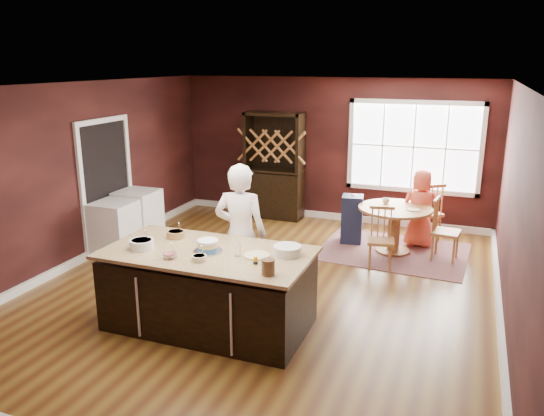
{
  "coord_description": "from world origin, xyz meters",
  "views": [
    {
      "loc": [
        2.46,
        -6.23,
        3.0
      ],
      "look_at": [
        -0.01,
        0.28,
        1.05
      ],
      "focal_mm": 35.0,
      "sensor_mm": 36.0,
      "label": 1
    }
  ],
  "objects_px": {
    "dryer": "(138,217)",
    "chair_east": "(446,229)",
    "toddler": "(354,194)",
    "high_chair": "(352,218)",
    "washer": "(115,229)",
    "layer_cake": "(208,246)",
    "chair_south": "(381,238)",
    "seated_woman": "(420,208)",
    "baker": "(241,235)",
    "kitchen_island": "(209,290)",
    "chair_north": "(427,211)",
    "dining_table": "(395,220)",
    "hutch": "(274,166)"
  },
  "relations": [
    {
      "from": "kitchen_island",
      "to": "chair_south",
      "type": "relative_size",
      "value": 2.55
    },
    {
      "from": "kitchen_island",
      "to": "high_chair",
      "type": "bearing_deg",
      "value": 75.39
    },
    {
      "from": "seated_woman",
      "to": "dryer",
      "type": "distance_m",
      "value": 4.68
    },
    {
      "from": "washer",
      "to": "baker",
      "type": "bearing_deg",
      "value": -17.67
    },
    {
      "from": "kitchen_island",
      "to": "seated_woman",
      "type": "bearing_deg",
      "value": 61.62
    },
    {
      "from": "toddler",
      "to": "washer",
      "type": "xyz_separation_m",
      "value": [
        -3.32,
        -2.09,
        -0.37
      ]
    },
    {
      "from": "chair_north",
      "to": "high_chair",
      "type": "distance_m",
      "value": 1.31
    },
    {
      "from": "kitchen_island",
      "to": "high_chair",
      "type": "distance_m",
      "value": 3.6
    },
    {
      "from": "dining_table",
      "to": "washer",
      "type": "distance_m",
      "value": 4.43
    },
    {
      "from": "dryer",
      "to": "chair_east",
      "type": "bearing_deg",
      "value": 11.94
    },
    {
      "from": "kitchen_island",
      "to": "layer_cake",
      "type": "xyz_separation_m",
      "value": [
        0.01,
        -0.01,
        0.55
      ]
    },
    {
      "from": "baker",
      "to": "seated_woman",
      "type": "relative_size",
      "value": 1.39
    },
    {
      "from": "kitchen_island",
      "to": "chair_south",
      "type": "height_order",
      "value": "same"
    },
    {
      "from": "washer",
      "to": "dryer",
      "type": "relative_size",
      "value": 0.96
    },
    {
      "from": "baker",
      "to": "layer_cake",
      "type": "distance_m",
      "value": 0.73
    },
    {
      "from": "dining_table",
      "to": "baker",
      "type": "relative_size",
      "value": 0.64
    },
    {
      "from": "kitchen_island",
      "to": "dryer",
      "type": "height_order",
      "value": "kitchen_island"
    },
    {
      "from": "baker",
      "to": "chair_east",
      "type": "relative_size",
      "value": 1.83
    },
    {
      "from": "hutch",
      "to": "kitchen_island",
      "type": "bearing_deg",
      "value": -79.09
    },
    {
      "from": "kitchen_island",
      "to": "chair_north",
      "type": "bearing_deg",
      "value": 63.15
    },
    {
      "from": "seated_woman",
      "to": "washer",
      "type": "distance_m",
      "value": 4.93
    },
    {
      "from": "toddler",
      "to": "high_chair",
      "type": "bearing_deg",
      "value": -83.22
    },
    {
      "from": "dining_table",
      "to": "dryer",
      "type": "height_order",
      "value": "dryer"
    },
    {
      "from": "baker",
      "to": "hutch",
      "type": "relative_size",
      "value": 0.88
    },
    {
      "from": "chair_east",
      "to": "chair_south",
      "type": "relative_size",
      "value": 1.07
    },
    {
      "from": "layer_cake",
      "to": "washer",
      "type": "xyz_separation_m",
      "value": [
        -2.44,
        1.52,
        -0.55
      ]
    },
    {
      "from": "kitchen_island",
      "to": "baker",
      "type": "relative_size",
      "value": 1.3
    },
    {
      "from": "chair_north",
      "to": "toddler",
      "type": "bearing_deg",
      "value": -15.1
    },
    {
      "from": "chair_south",
      "to": "dryer",
      "type": "xyz_separation_m",
      "value": [
        -3.98,
        -0.35,
        -0.0
      ]
    },
    {
      "from": "baker",
      "to": "dryer",
      "type": "relative_size",
      "value": 1.97
    },
    {
      "from": "baker",
      "to": "seated_woman",
      "type": "bearing_deg",
      "value": -129.89
    },
    {
      "from": "baker",
      "to": "washer",
      "type": "distance_m",
      "value": 2.69
    },
    {
      "from": "baker",
      "to": "chair_north",
      "type": "xyz_separation_m",
      "value": [
        1.97,
        3.38,
        -0.39
      ]
    },
    {
      "from": "high_chair",
      "to": "dryer",
      "type": "xyz_separation_m",
      "value": [
        -3.33,
        -1.33,
        0.03
      ]
    },
    {
      "from": "seated_woman",
      "to": "toddler",
      "type": "height_order",
      "value": "seated_woman"
    },
    {
      "from": "baker",
      "to": "high_chair",
      "type": "relative_size",
      "value": 2.12
    },
    {
      "from": "toddler",
      "to": "washer",
      "type": "bearing_deg",
      "value": -147.81
    },
    {
      "from": "dining_table",
      "to": "layer_cake",
      "type": "xyz_separation_m",
      "value": [
        -1.63,
        -3.26,
        0.45
      ]
    },
    {
      "from": "washer",
      "to": "seated_woman",
      "type": "bearing_deg",
      "value": 26.26
    },
    {
      "from": "toddler",
      "to": "dryer",
      "type": "xyz_separation_m",
      "value": [
        -3.32,
        -1.45,
        -0.35
      ]
    },
    {
      "from": "chair_south",
      "to": "chair_north",
      "type": "xyz_separation_m",
      "value": [
        0.51,
        1.59,
        0.05
      ]
    },
    {
      "from": "chair_north",
      "to": "washer",
      "type": "relative_size",
      "value": 1.17
    },
    {
      "from": "chair_north",
      "to": "hutch",
      "type": "xyz_separation_m",
      "value": [
        -2.93,
        0.36,
        0.51
      ]
    },
    {
      "from": "chair_north",
      "to": "seated_woman",
      "type": "xyz_separation_m",
      "value": [
        -0.08,
        -0.4,
        0.14
      ]
    },
    {
      "from": "seated_woman",
      "to": "toddler",
      "type": "xyz_separation_m",
      "value": [
        -1.1,
        -0.09,
        0.16
      ]
    },
    {
      "from": "kitchen_island",
      "to": "chair_north",
      "type": "distance_m",
      "value": 4.58
    },
    {
      "from": "kitchen_island",
      "to": "seated_woman",
      "type": "distance_m",
      "value": 4.2
    },
    {
      "from": "chair_east",
      "to": "chair_south",
      "type": "height_order",
      "value": "chair_east"
    },
    {
      "from": "baker",
      "to": "chair_south",
      "type": "distance_m",
      "value": 2.35
    },
    {
      "from": "kitchen_island",
      "to": "chair_east",
      "type": "distance_m",
      "value": 4.01
    }
  ]
}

